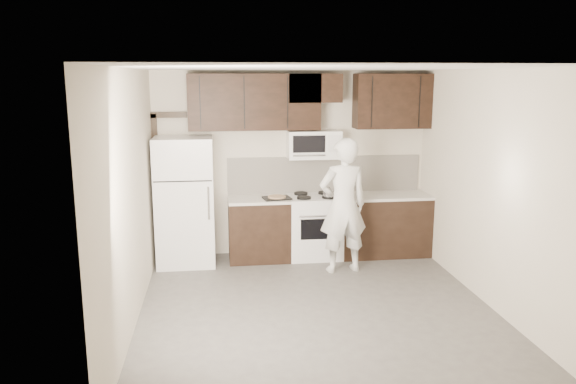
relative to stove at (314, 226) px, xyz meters
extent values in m
plane|color=#4C4A48|center=(-0.30, -1.94, -0.46)|extent=(4.50, 4.50, 0.00)
plane|color=beige|center=(-0.30, 0.31, 0.89)|extent=(4.00, 0.00, 4.00)
plane|color=white|center=(-0.30, -1.94, 2.24)|extent=(4.50, 4.50, 0.00)
cube|color=black|center=(-0.81, 0.00, -0.03)|extent=(0.87, 0.62, 0.87)
cube|color=black|center=(1.04, 0.00, -0.03)|extent=(1.32, 0.62, 0.87)
cube|color=silver|center=(-0.81, 0.00, 0.43)|extent=(0.87, 0.64, 0.04)
cube|color=silver|center=(1.04, 0.00, 0.43)|extent=(1.32, 0.64, 0.04)
cube|color=white|center=(0.00, 0.00, -0.02)|extent=(0.76, 0.62, 0.89)
cube|color=white|center=(0.00, 0.00, 0.44)|extent=(0.76, 0.62, 0.02)
cube|color=black|center=(0.00, -0.30, 0.04)|extent=(0.50, 0.01, 0.30)
cylinder|color=silver|center=(0.00, -0.34, 0.24)|extent=(0.55, 0.02, 0.02)
cylinder|color=black|center=(-0.18, -0.15, 0.46)|extent=(0.20, 0.20, 0.03)
cylinder|color=black|center=(0.18, -0.15, 0.46)|extent=(0.20, 0.20, 0.03)
cylinder|color=black|center=(-0.18, 0.15, 0.46)|extent=(0.20, 0.20, 0.03)
cylinder|color=black|center=(0.18, 0.15, 0.46)|extent=(0.20, 0.20, 0.03)
cube|color=silver|center=(0.20, 0.30, 0.72)|extent=(2.90, 0.02, 0.54)
cube|color=black|center=(-0.85, 0.14, 1.80)|extent=(1.85, 0.35, 0.78)
cube|color=black|center=(1.15, 0.14, 1.80)|extent=(1.10, 0.35, 0.78)
cube|color=black|center=(0.00, 0.14, 1.99)|extent=(0.76, 0.35, 0.40)
cube|color=white|center=(0.00, 0.12, 1.19)|extent=(0.76, 0.38, 0.40)
cube|color=black|center=(-0.10, -0.07, 1.22)|extent=(0.46, 0.01, 0.24)
cube|color=silver|center=(0.26, -0.07, 1.22)|extent=(0.18, 0.01, 0.24)
cylinder|color=silver|center=(-0.10, -0.10, 1.06)|extent=(0.46, 0.02, 0.02)
cube|color=white|center=(-1.85, -0.05, 0.44)|extent=(0.80, 0.72, 1.80)
cube|color=black|center=(-1.85, -0.41, 0.79)|extent=(0.77, 0.01, 0.02)
cylinder|color=silver|center=(-1.52, -0.44, 0.49)|extent=(0.03, 0.03, 0.45)
cube|color=black|center=(-2.26, 0.27, 0.59)|extent=(0.08, 0.08, 2.10)
cube|color=black|center=(-2.05, 0.27, 1.62)|extent=(0.50, 0.08, 0.08)
cylinder|color=silver|center=(0.18, -0.15, 0.51)|extent=(0.16, 0.16, 0.13)
sphere|color=black|center=(0.18, -0.15, 0.59)|extent=(0.03, 0.03, 0.03)
cylinder|color=black|center=(0.30, -0.20, 0.53)|extent=(0.15, 0.08, 0.02)
cube|color=black|center=(-0.56, -0.10, 0.46)|extent=(0.42, 0.34, 0.02)
cylinder|color=tan|center=(-0.56, -0.10, 0.48)|extent=(0.29, 0.29, 0.02)
imported|color=white|center=(0.27, -0.66, 0.45)|extent=(0.72, 0.53, 1.83)
camera|label=1|loc=(-1.39, -7.83, 2.15)|focal=35.00mm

